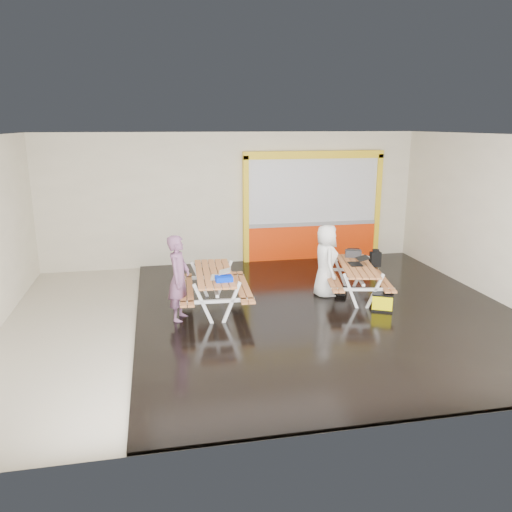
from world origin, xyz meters
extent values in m
cube|color=beige|center=(0.00, 0.00, -0.01)|extent=(10.00, 8.00, 0.01)
cube|color=white|center=(0.00, 0.00, 3.50)|extent=(10.00, 8.00, 0.01)
cube|color=beige|center=(0.00, 4.00, 1.75)|extent=(10.00, 0.01, 3.50)
cube|color=beige|center=(0.00, -4.00, 1.75)|extent=(10.00, 0.01, 3.50)
cube|color=beige|center=(5.00, 0.00, 1.75)|extent=(0.01, 8.00, 3.50)
cube|color=black|center=(1.25, 0.00, 0.03)|extent=(7.50, 7.98, 0.05)
cube|color=#EA3506|center=(2.20, 3.93, 0.50)|extent=(3.60, 0.12, 1.00)
cube|color=gray|center=(2.20, 3.93, 1.03)|extent=(3.60, 0.14, 0.10)
cube|color=silver|center=(2.20, 3.94, 1.94)|extent=(3.60, 0.08, 1.72)
cube|color=yellow|center=(0.33, 3.92, 1.45)|extent=(0.14, 0.16, 2.90)
cube|color=yellow|center=(4.07, 3.92, 1.45)|extent=(0.14, 0.16, 2.90)
cube|color=yellow|center=(2.20, 3.92, 2.90)|extent=(3.88, 0.16, 0.20)
cube|color=#B26938|center=(-1.23, 0.50, 0.80)|extent=(0.23, 2.05, 0.04)
cube|color=#B26938|center=(-1.09, 0.49, 0.80)|extent=(0.23, 2.05, 0.04)
cube|color=#B26938|center=(-0.94, 0.49, 0.80)|extent=(0.23, 2.05, 0.04)
cube|color=#B26938|center=(-0.80, 0.48, 0.80)|extent=(0.23, 2.05, 0.04)
cube|color=#B26938|center=(-0.65, 0.47, 0.80)|extent=(0.23, 2.05, 0.04)
cube|color=white|center=(-1.24, -0.28, 0.43)|extent=(0.38, 0.08, 0.82)
cube|color=white|center=(-0.71, -0.30, 0.43)|extent=(0.38, 0.08, 0.82)
cube|color=white|center=(-0.98, -0.29, 0.48)|extent=(1.40, 0.13, 0.06)
cube|color=white|center=(-0.98, -0.29, 0.75)|extent=(0.69, 0.09, 0.06)
cube|color=white|center=(-1.17, 1.28, 0.43)|extent=(0.38, 0.08, 0.82)
cube|color=white|center=(-0.64, 1.25, 0.43)|extent=(0.38, 0.08, 0.82)
cube|color=white|center=(-0.90, 1.26, 0.48)|extent=(1.40, 0.13, 0.06)
cube|color=white|center=(-0.90, 1.26, 0.75)|extent=(0.69, 0.09, 0.06)
cube|color=white|center=(-0.94, 0.49, 0.59)|extent=(0.14, 1.68, 0.06)
cube|color=#B26938|center=(-1.57, 0.52, 0.49)|extent=(0.22, 2.05, 0.04)
cube|color=#B26938|center=(-1.43, 0.51, 0.49)|extent=(0.22, 2.05, 0.04)
cube|color=#B26938|center=(-0.45, 0.46, 0.49)|extent=(0.22, 2.05, 0.04)
cube|color=#B26938|center=(-0.31, 0.46, 0.49)|extent=(0.22, 2.05, 0.04)
cube|color=#B26938|center=(1.90, 0.68, 0.74)|extent=(0.50, 1.87, 0.04)
cube|color=#B26938|center=(2.03, 0.65, 0.74)|extent=(0.50, 1.87, 0.04)
cube|color=#B26938|center=(2.16, 0.63, 0.74)|extent=(0.50, 1.87, 0.04)
cube|color=#B26938|center=(2.29, 0.60, 0.74)|extent=(0.50, 1.87, 0.04)
cube|color=#B26938|center=(2.42, 0.57, 0.74)|extent=(0.50, 1.87, 0.04)
cube|color=white|center=(1.78, -0.03, 0.40)|extent=(0.35, 0.13, 0.76)
cube|color=white|center=(2.26, -0.13, 0.40)|extent=(0.35, 0.13, 0.76)
cube|color=white|center=(2.02, -0.08, 0.45)|extent=(1.28, 0.32, 0.06)
cube|color=white|center=(2.02, -0.08, 0.69)|extent=(0.64, 0.18, 0.06)
cube|color=white|center=(2.07, 1.38, 0.40)|extent=(0.35, 0.13, 0.76)
cube|color=white|center=(2.55, 1.28, 0.40)|extent=(0.35, 0.13, 0.76)
cube|color=white|center=(2.31, 1.33, 0.45)|extent=(1.28, 0.32, 0.06)
cube|color=white|center=(2.31, 1.33, 0.69)|extent=(0.64, 0.18, 0.06)
cube|color=white|center=(2.16, 0.63, 0.55)|extent=(0.37, 1.53, 0.06)
cube|color=#B26938|center=(1.59, 0.74, 0.46)|extent=(0.49, 1.87, 0.04)
cube|color=#B26938|center=(1.72, 0.72, 0.46)|extent=(0.49, 1.87, 0.04)
cube|color=#B26938|center=(2.61, 0.53, 0.46)|extent=(0.49, 1.87, 0.04)
cube|color=#B26938|center=(2.73, 0.51, 0.46)|extent=(0.49, 1.87, 0.04)
imported|color=#714767|center=(-1.66, 0.07, 0.86)|extent=(0.59, 0.71, 1.68)
imported|color=white|center=(1.55, 0.90, 0.80)|extent=(0.58, 0.83, 1.62)
cube|color=silver|center=(-0.93, 0.11, 0.83)|extent=(0.30, 0.38, 0.02)
cube|color=silver|center=(-0.78, 0.08, 0.95)|extent=(0.28, 0.38, 0.07)
cube|color=silver|center=(-0.78, 0.08, 0.95)|extent=(0.24, 0.33, 0.05)
cube|color=black|center=(2.14, 0.68, 0.77)|extent=(0.30, 0.39, 0.02)
cube|color=black|center=(2.30, 0.66, 0.89)|extent=(0.28, 0.38, 0.07)
cube|color=silver|center=(2.30, 0.66, 0.89)|extent=(0.24, 0.34, 0.06)
cube|color=#0027D4|center=(-0.83, -0.13, 0.86)|extent=(0.33, 0.24, 0.09)
cube|color=black|center=(2.34, 1.29, 0.84)|extent=(0.39, 0.28, 0.16)
cylinder|color=black|center=(2.34, 1.29, 0.95)|extent=(0.26, 0.10, 0.02)
cube|color=black|center=(2.89, 1.30, 0.67)|extent=(0.25, 0.17, 0.34)
cylinder|color=black|center=(2.89, 1.30, 0.86)|extent=(0.16, 0.16, 0.09)
cube|color=black|center=(1.84, 0.88, 0.12)|extent=(0.47, 0.43, 0.14)
cube|color=black|center=(2.36, -0.29, 0.07)|extent=(0.49, 0.43, 0.04)
cube|color=#DACC00|center=(2.36, -0.29, 0.23)|extent=(0.47, 0.40, 0.31)
cube|color=black|center=(2.36, -0.29, 0.39)|extent=(0.49, 0.43, 0.03)
camera|label=1|loc=(-2.03, -9.22, 3.71)|focal=35.56mm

